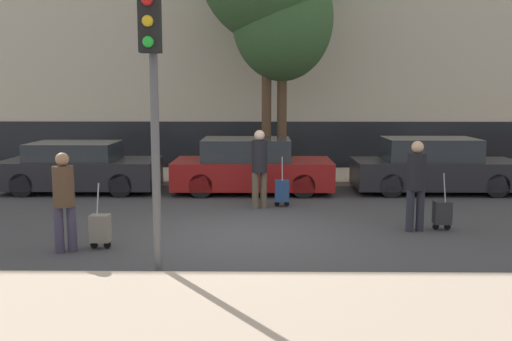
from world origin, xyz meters
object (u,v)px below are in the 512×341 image
object	(u,v)px
parked_car_0	(80,168)
traffic_light	(152,78)
parked_car_2	(434,167)
pedestrian_left	(64,196)
pedestrian_right	(416,180)
bare_tree_near_crossing	(282,19)
parked_car_1	(251,167)
pedestrian_center	(259,164)
trolley_right	(442,213)
trolley_center	(282,191)
trolley_left	(100,228)

from	to	relation	value
parked_car_0	traffic_light	distance (m)	7.99
parked_car_2	pedestrian_left	distance (m)	9.57
pedestrian_right	bare_tree_near_crossing	xyz separation A→B (m)	(-2.32, 6.18, 3.69)
parked_car_1	traffic_light	distance (m)	7.34
pedestrian_center	pedestrian_right	size ratio (longest dim) A/B	1.03
pedestrian_left	pedestrian_right	world-z (taller)	pedestrian_right
parked_car_2	traffic_light	distance (m)	9.39
parked_car_1	pedestrian_left	xyz separation A→B (m)	(-2.92, -5.69, 0.27)
parked_car_1	bare_tree_near_crossing	distance (m)	4.54
parked_car_2	trolley_right	world-z (taller)	parked_car_2
bare_tree_near_crossing	trolley_right	bearing A→B (deg)	-64.83
pedestrian_left	traffic_light	xyz separation A→B (m)	(1.72, -1.22, 1.86)
pedestrian_center	parked_car_1	bearing A→B (deg)	-104.44
trolley_center	bare_tree_near_crossing	size ratio (longest dim) A/B	0.18
pedestrian_right	traffic_light	world-z (taller)	traffic_light
parked_car_2	trolley_center	bearing A→B (deg)	-154.35
pedestrian_right	trolley_left	bearing A→B (deg)	2.42
pedestrian_center	trolley_right	world-z (taller)	pedestrian_center
trolley_center	trolley_right	xyz separation A→B (m)	(2.97, -2.19, -0.03)
parked_car_0	trolley_left	world-z (taller)	parked_car_0
trolley_right	traffic_light	size ratio (longest dim) A/B	0.28
trolley_center	parked_car_0	bearing A→B (deg)	159.80
trolley_center	pedestrian_right	world-z (taller)	pedestrian_right
pedestrian_right	pedestrian_left	bearing A→B (deg)	3.27
parked_car_2	parked_car_0	bearing A→B (deg)	179.98
pedestrian_center	pedestrian_right	xyz separation A→B (m)	(2.95, -2.10, -0.04)
traffic_light	trolley_center	bearing A→B (deg)	68.78
trolley_right	bare_tree_near_crossing	distance (m)	7.99
parked_car_2	trolley_left	world-z (taller)	parked_car_2
traffic_light	parked_car_2	bearing A→B (deg)	49.31
parked_car_1	bare_tree_near_crossing	bearing A→B (deg)	66.43
parked_car_1	parked_car_2	size ratio (longest dim) A/B	0.97
parked_car_0	traffic_light	world-z (taller)	traffic_light
trolley_center	bare_tree_near_crossing	xyz separation A→B (m)	(0.11, 3.89, 4.29)
trolley_left	pedestrian_center	size ratio (longest dim) A/B	0.63
parked_car_0	parked_car_2	xyz separation A→B (m)	(9.27, -0.00, 0.04)
parked_car_2	pedestrian_left	size ratio (longest dim) A/B	2.57
parked_car_2	bare_tree_near_crossing	world-z (taller)	bare_tree_near_crossing
traffic_light	bare_tree_near_crossing	size ratio (longest dim) A/B	0.62
pedestrian_center	traffic_light	distance (m)	5.32
pedestrian_left	trolley_center	bearing A→B (deg)	-156.72
parked_car_1	trolley_center	size ratio (longest dim) A/B	3.56
traffic_light	pedestrian_right	bearing A→B (deg)	31.78
traffic_light	pedestrian_left	bearing A→B (deg)	144.61
pedestrian_left	trolley_center	size ratio (longest dim) A/B	1.43
parked_car_2	pedestrian_center	size ratio (longest dim) A/B	2.39
pedestrian_left	trolley_right	world-z (taller)	pedestrian_left
pedestrian_right	trolley_right	world-z (taller)	pedestrian_right
parked_car_0	trolley_center	xyz separation A→B (m)	(5.25, -1.93, -0.26)
pedestrian_left	pedestrian_center	distance (m)	4.77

